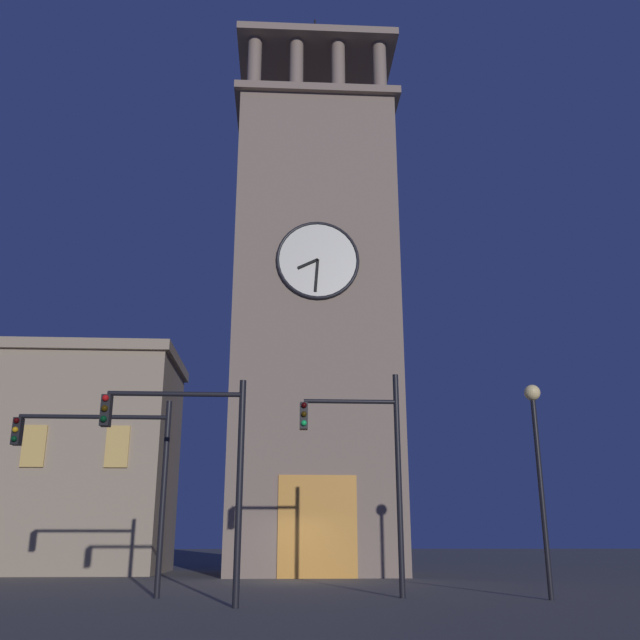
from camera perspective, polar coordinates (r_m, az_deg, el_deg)
ground_plane at (r=27.36m, az=-1.72°, el=-20.56°), size 200.00×200.00×0.00m
clocktower at (r=34.09m, az=-0.47°, el=0.19°), size 8.16×7.08×29.51m
traffic_signal_near at (r=19.72m, az=3.94°, el=-10.77°), size 2.82×0.41×5.99m
traffic_signal_mid at (r=20.35m, az=-16.68°, el=-10.99°), size 4.29×0.41×5.20m
traffic_signal_far at (r=17.09m, az=-10.39°, el=-10.38°), size 3.43×0.41×5.19m
street_lamp at (r=20.00m, az=17.32°, el=-9.90°), size 0.44×0.44×5.55m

